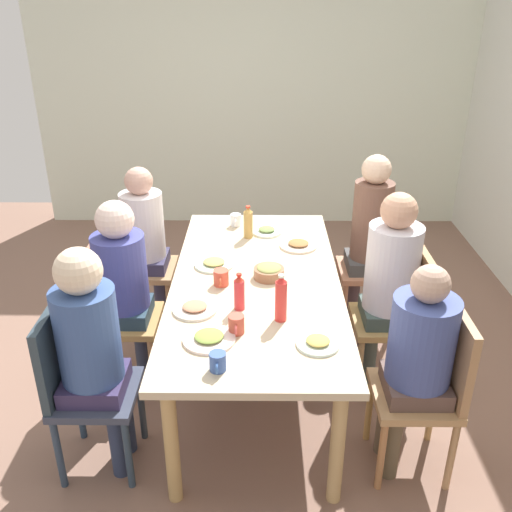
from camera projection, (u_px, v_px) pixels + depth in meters
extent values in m
plane|color=#826051|center=(256.00, 380.00, 3.59)|extent=(6.50, 6.50, 0.00)
cube|color=silver|center=(258.00, 96.00, 5.52)|extent=(0.12, 4.38, 2.60)
cube|color=beige|center=(256.00, 282.00, 3.28)|extent=(2.04, 0.97, 0.04)
cylinder|color=tan|center=(206.00, 267.00, 4.27)|extent=(0.07, 0.07, 0.69)
cylinder|color=tan|center=(172.00, 444.00, 2.61)|extent=(0.07, 0.07, 0.69)
cylinder|color=tan|center=(308.00, 267.00, 4.27)|extent=(0.07, 0.07, 0.69)
cylinder|color=tan|center=(337.00, 445.00, 2.61)|extent=(0.07, 0.07, 0.69)
cube|color=#353C4E|center=(97.00, 394.00, 2.79)|extent=(0.40, 0.40, 0.04)
cylinder|color=#283D55|center=(79.00, 406.00, 3.04)|extent=(0.04, 0.04, 0.43)
cylinder|color=#2D3D52|center=(59.00, 453.00, 2.74)|extent=(0.04, 0.04, 0.43)
cylinder|color=#343D46|center=(142.00, 406.00, 3.04)|extent=(0.04, 0.04, 0.43)
cylinder|color=#2C3E4F|center=(128.00, 453.00, 2.74)|extent=(0.04, 0.04, 0.43)
cube|color=#2C3B44|center=(53.00, 355.00, 2.69)|extent=(0.38, 0.04, 0.45)
cylinder|color=#27324D|center=(125.00, 416.00, 2.96)|extent=(0.09, 0.09, 0.45)
cylinder|color=#2A3552|center=(118.00, 438.00, 2.81)|extent=(0.09, 0.09, 0.45)
cube|color=#342A50|center=(95.00, 384.00, 2.77)|extent=(0.30, 0.30, 0.10)
cylinder|color=#38548F|center=(88.00, 335.00, 2.64)|extent=(0.30, 0.30, 0.48)
sphere|color=beige|center=(78.00, 271.00, 2.50)|extent=(0.22, 0.22, 0.22)
cube|color=#AA864C|center=(386.00, 322.00, 3.39)|extent=(0.40, 0.40, 0.04)
cylinder|color=#B47749|center=(417.00, 369.00, 3.34)|extent=(0.04, 0.04, 0.43)
cylinder|color=#B68150|center=(403.00, 337.00, 3.64)|extent=(0.04, 0.04, 0.43)
cylinder|color=#A68757|center=(359.00, 369.00, 3.34)|extent=(0.04, 0.04, 0.43)
cylinder|color=#B37F4F|center=(351.00, 337.00, 3.65)|extent=(0.04, 0.04, 0.43)
cube|color=#AC7D4C|center=(421.00, 288.00, 3.29)|extent=(0.38, 0.04, 0.45)
cylinder|color=#3B4844|center=(369.00, 359.00, 3.42)|extent=(0.09, 0.09, 0.45)
cylinder|color=#443644|center=(364.00, 344.00, 3.56)|extent=(0.09, 0.09, 0.45)
cube|color=#374843|center=(387.00, 313.00, 3.37)|extent=(0.30, 0.30, 0.10)
cylinder|color=silver|center=(392.00, 267.00, 3.23)|extent=(0.31, 0.31, 0.51)
sphere|color=tan|center=(399.00, 211.00, 3.08)|extent=(0.21, 0.21, 0.21)
cube|color=#B28548|center=(126.00, 321.00, 3.41)|extent=(0.40, 0.40, 0.04)
cylinder|color=#A77651|center=(109.00, 336.00, 3.66)|extent=(0.04, 0.04, 0.43)
cylinder|color=#B08450|center=(96.00, 368.00, 3.35)|extent=(0.04, 0.04, 0.43)
cylinder|color=#B38449|center=(162.00, 336.00, 3.65)|extent=(0.04, 0.04, 0.43)
cylinder|color=tan|center=(153.00, 368.00, 3.35)|extent=(0.04, 0.04, 0.43)
cube|color=#B37559|center=(92.00, 286.00, 3.30)|extent=(0.38, 0.04, 0.45)
cylinder|color=#272C43|center=(148.00, 343.00, 3.57)|extent=(0.09, 0.09, 0.45)
cylinder|color=#2E364B|center=(143.00, 358.00, 3.43)|extent=(0.09, 0.09, 0.45)
cube|color=#253B4A|center=(125.00, 312.00, 3.38)|extent=(0.30, 0.30, 0.10)
cylinder|color=#404695|center=(121.00, 271.00, 3.26)|extent=(0.31, 0.31, 0.45)
sphere|color=beige|center=(115.00, 220.00, 3.12)|extent=(0.22, 0.22, 0.22)
cube|color=tan|center=(414.00, 395.00, 2.78)|extent=(0.40, 0.40, 0.04)
cylinder|color=tan|center=(452.00, 455.00, 2.72)|extent=(0.04, 0.04, 0.43)
cylinder|color=#AD864E|center=(432.00, 408.00, 3.03)|extent=(0.04, 0.04, 0.43)
cylinder|color=#AE764A|center=(381.00, 455.00, 2.73)|extent=(0.04, 0.04, 0.43)
cylinder|color=#B58849|center=(369.00, 408.00, 3.03)|extent=(0.04, 0.04, 0.43)
cube|color=tan|center=(457.00, 357.00, 2.68)|extent=(0.38, 0.04, 0.45)
cylinder|color=brown|center=(392.00, 440.00, 2.80)|extent=(0.09, 0.09, 0.45)
cylinder|color=brown|center=(386.00, 418.00, 2.95)|extent=(0.09, 0.09, 0.45)
cube|color=brown|center=(415.00, 386.00, 2.75)|extent=(0.30, 0.30, 0.10)
cylinder|color=#425195|center=(422.00, 340.00, 2.64)|extent=(0.31, 0.31, 0.44)
sphere|color=tan|center=(431.00, 284.00, 2.51)|extent=(0.18, 0.18, 0.18)
cube|color=#B6795B|center=(367.00, 270.00, 4.01)|extent=(0.40, 0.40, 0.04)
cylinder|color=#B0884B|center=(392.00, 310.00, 3.95)|extent=(0.04, 0.04, 0.43)
cylinder|color=#AC814F|center=(383.00, 287.00, 4.26)|extent=(0.04, 0.04, 0.43)
cylinder|color=#B17758|center=(344.00, 310.00, 3.95)|extent=(0.04, 0.04, 0.43)
cylinder|color=#B27850|center=(338.00, 287.00, 4.26)|extent=(0.04, 0.04, 0.43)
cube|color=tan|center=(396.00, 240.00, 3.90)|extent=(0.38, 0.04, 0.45)
cylinder|color=#463941|center=(352.00, 302.00, 4.03)|extent=(0.09, 0.09, 0.45)
cylinder|color=#3D4949|center=(349.00, 291.00, 4.17)|extent=(0.09, 0.09, 0.45)
cube|color=#424142|center=(368.00, 263.00, 3.98)|extent=(0.30, 0.30, 0.10)
cylinder|color=brown|center=(372.00, 221.00, 3.84)|extent=(0.27, 0.27, 0.55)
sphere|color=beige|center=(377.00, 170.00, 3.68)|extent=(0.20, 0.20, 0.20)
cube|color=tan|center=(147.00, 270.00, 4.02)|extent=(0.40, 0.40, 0.04)
cylinder|color=#A37C4F|center=(131.00, 286.00, 4.27)|extent=(0.04, 0.04, 0.43)
cylinder|color=#A37651|center=(121.00, 309.00, 3.96)|extent=(0.04, 0.04, 0.43)
cylinder|color=tan|center=(176.00, 286.00, 4.27)|extent=(0.04, 0.04, 0.43)
cylinder|color=#A77B50|center=(169.00, 309.00, 3.96)|extent=(0.04, 0.04, 0.43)
cube|color=#B17948|center=(118.00, 239.00, 3.92)|extent=(0.38, 0.04, 0.45)
cylinder|color=#333743|center=(165.00, 290.00, 4.18)|extent=(0.09, 0.09, 0.45)
cylinder|color=#363753|center=(161.00, 301.00, 4.04)|extent=(0.09, 0.09, 0.45)
cube|color=#332F4D|center=(146.00, 262.00, 3.99)|extent=(0.30, 0.30, 0.10)
cylinder|color=silver|center=(143.00, 225.00, 3.87)|extent=(0.29, 0.29, 0.47)
sphere|color=tan|center=(139.00, 181.00, 3.73)|extent=(0.19, 0.19, 0.19)
cylinder|color=silver|center=(209.00, 339.00, 2.70)|extent=(0.26, 0.26, 0.01)
ellipsoid|color=#84A043|center=(209.00, 336.00, 2.70)|extent=(0.14, 0.14, 0.02)
cylinder|color=white|center=(267.00, 232.00, 3.89)|extent=(0.20, 0.20, 0.01)
ellipsoid|color=#789450|center=(267.00, 229.00, 3.88)|extent=(0.11, 0.11, 0.02)
cylinder|color=white|center=(318.00, 344.00, 2.67)|extent=(0.21, 0.21, 0.01)
ellipsoid|color=tan|center=(318.00, 340.00, 2.66)|extent=(0.11, 0.11, 0.02)
cylinder|color=silver|center=(214.00, 264.00, 3.43)|extent=(0.24, 0.24, 0.01)
ellipsoid|color=tan|center=(214.00, 262.00, 3.42)|extent=(0.13, 0.13, 0.02)
cylinder|color=silver|center=(195.00, 309.00, 2.95)|extent=(0.23, 0.23, 0.01)
ellipsoid|color=tan|center=(195.00, 306.00, 2.95)|extent=(0.13, 0.13, 0.02)
cylinder|color=beige|center=(298.00, 246.00, 3.68)|extent=(0.24, 0.24, 0.01)
ellipsoid|color=#A46E3C|center=(298.00, 243.00, 3.67)|extent=(0.13, 0.13, 0.02)
cylinder|color=#906244|center=(269.00, 273.00, 3.28)|extent=(0.18, 0.18, 0.06)
ellipsoid|color=#929B52|center=(269.00, 268.00, 3.27)|extent=(0.14, 0.14, 0.04)
cylinder|color=white|center=(236.00, 220.00, 3.99)|extent=(0.07, 0.07, 0.09)
torus|color=white|center=(235.00, 222.00, 3.95)|extent=(0.05, 0.01, 0.05)
cylinder|color=#3957A0|center=(218.00, 362.00, 2.48)|extent=(0.08, 0.08, 0.09)
torus|color=#355BA1|center=(217.00, 368.00, 2.44)|extent=(0.05, 0.01, 0.05)
cylinder|color=#C44D3C|center=(236.00, 324.00, 2.75)|extent=(0.08, 0.08, 0.09)
torus|color=#CE4C46|center=(236.00, 330.00, 2.70)|extent=(0.05, 0.01, 0.05)
cylinder|color=#D54F39|center=(221.00, 277.00, 3.20)|extent=(0.09, 0.09, 0.09)
torus|color=#D45534|center=(220.00, 282.00, 3.15)|extent=(0.05, 0.01, 0.05)
cylinder|color=#BD9146|center=(248.00, 225.00, 3.78)|extent=(0.06, 0.06, 0.19)
cone|color=gold|center=(248.00, 210.00, 3.73)|extent=(0.06, 0.06, 0.03)
cylinder|color=red|center=(248.00, 207.00, 3.73)|extent=(0.03, 0.03, 0.01)
cylinder|color=red|center=(281.00, 301.00, 2.83)|extent=(0.06, 0.06, 0.22)
cone|color=red|center=(281.00, 279.00, 2.78)|extent=(0.05, 0.05, 0.03)
cylinder|color=white|center=(282.00, 276.00, 2.77)|extent=(0.03, 0.03, 0.01)
cylinder|color=red|center=(239.00, 295.00, 2.94)|extent=(0.06, 0.06, 0.17)
cone|color=red|center=(239.00, 278.00, 2.90)|extent=(0.05, 0.05, 0.03)
cylinder|color=red|center=(239.00, 275.00, 2.89)|extent=(0.03, 0.03, 0.01)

